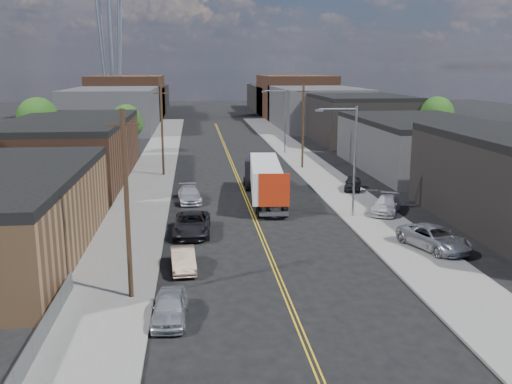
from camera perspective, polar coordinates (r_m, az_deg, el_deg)
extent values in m
plane|color=black|center=(79.81, -2.79, 3.74)|extent=(260.00, 260.00, 0.00)
cube|color=gold|center=(65.05, -1.98, 1.77)|extent=(0.32, 120.00, 0.01)
cube|color=slate|center=(65.04, -10.36, 1.63)|extent=(5.00, 140.00, 0.15)
cube|color=slate|center=(66.41, 6.23, 1.98)|extent=(5.00, 140.00, 0.15)
cube|color=#492A1D|center=(64.78, -18.05, 3.80)|extent=(12.00, 26.00, 6.00)
cube|color=black|center=(64.40, -18.25, 6.71)|extent=(12.00, 26.00, 0.60)
cube|color=navy|center=(44.38, 20.56, 0.70)|extent=(0.30, 20.00, 0.80)
cube|color=#333235|center=(70.66, 16.08, 4.39)|extent=(14.00, 24.00, 5.50)
cube|color=black|center=(70.33, 16.23, 6.85)|extent=(14.00, 24.00, 0.60)
cube|color=black|center=(94.99, 10.20, 7.07)|extent=(14.00, 22.00, 7.00)
cube|color=black|center=(94.73, 10.28, 9.36)|extent=(14.00, 22.00, 0.60)
cube|color=#333235|center=(115.06, -14.00, 8.05)|extent=(16.00, 30.00, 8.00)
cube|color=#333235|center=(116.69, 6.07, 8.40)|extent=(16.00, 30.00, 8.00)
cube|color=#492A1D|center=(139.78, -12.68, 9.23)|extent=(16.00, 26.00, 10.00)
cube|color=#492A1D|center=(141.12, 3.90, 9.52)|extent=(16.00, 26.00, 10.00)
cube|color=black|center=(159.72, -11.88, 9.08)|extent=(16.00, 40.00, 7.00)
cube|color=black|center=(160.90, 2.64, 9.35)|extent=(16.00, 40.00, 7.00)
cylinder|color=gray|center=(129.95, -14.28, 13.35)|extent=(0.80, 0.80, 30.00)
cylinder|color=gray|center=(128.46, -15.19, 13.32)|extent=(1.94, 1.94, 29.98)
cylinder|color=gray|center=(127.98, -13.59, 13.40)|extent=(1.94, 1.94, 29.98)
cylinder|color=gray|center=(131.94, -14.95, 13.29)|extent=(1.94, 1.94, 29.98)
cylinder|color=gray|center=(131.48, -13.39, 13.38)|extent=(1.94, 1.94, 29.98)
cylinder|color=gray|center=(46.18, 9.84, 2.88)|extent=(0.18, 0.18, 9.00)
cylinder|color=gray|center=(45.29, 8.20, 8.23)|extent=(3.00, 0.12, 0.12)
cube|color=gray|center=(44.95, 6.32, 8.12)|extent=(0.60, 0.25, 0.18)
cylinder|color=gray|center=(80.13, 2.94, 7.01)|extent=(0.18, 0.18, 9.00)
cylinder|color=gray|center=(79.62, 1.89, 10.09)|extent=(3.00, 0.12, 0.12)
cube|color=gray|center=(79.43, 0.80, 10.02)|extent=(0.60, 0.25, 0.18)
cylinder|color=black|center=(29.80, -12.78, -1.48)|extent=(0.26, 0.26, 10.00)
cube|color=black|center=(29.11, -13.17, 6.57)|extent=(1.60, 0.12, 0.12)
cylinder|color=black|center=(64.24, -9.37, 5.98)|extent=(0.26, 0.26, 10.00)
cube|color=black|center=(63.92, -9.50, 9.72)|extent=(1.60, 0.12, 0.12)
cylinder|color=black|center=(68.36, 4.71, 6.48)|extent=(0.26, 0.26, 10.00)
cube|color=black|center=(68.06, 4.78, 10.00)|extent=(1.60, 0.12, 0.12)
cube|color=slate|center=(25.91, -21.44, -14.60)|extent=(0.02, 16.00, 1.20)
cube|color=slate|center=(25.65, -21.54, -13.40)|extent=(0.05, 16.00, 0.05)
cylinder|color=black|center=(76.86, -20.78, 4.31)|extent=(0.36, 0.36, 4.50)
sphere|color=#1B3E11|center=(76.49, -20.99, 6.98)|extent=(5.04, 5.04, 5.04)
sphere|color=#1B3E11|center=(76.71, -20.44, 6.35)|extent=(3.96, 3.96, 3.96)
sphere|color=#1B3E11|center=(76.28, -21.39, 6.46)|extent=(3.60, 3.60, 3.60)
cylinder|color=black|center=(81.92, -12.75, 4.99)|extent=(0.36, 0.36, 3.75)
sphere|color=#1B3E11|center=(81.60, -12.85, 7.08)|extent=(4.20, 4.20, 4.20)
sphere|color=#1B3E11|center=(81.90, -12.38, 6.60)|extent=(3.30, 3.30, 3.30)
sphere|color=#1B3E11|center=(81.32, -13.22, 6.68)|extent=(3.00, 3.00, 3.00)
cylinder|color=black|center=(86.64, 17.50, 5.28)|extent=(0.36, 0.36, 4.25)
sphere|color=#1B3E11|center=(86.32, 17.65, 7.52)|extent=(4.76, 4.76, 4.76)
sphere|color=#1B3E11|center=(86.90, 17.90, 6.97)|extent=(3.74, 3.74, 3.74)
sphere|color=#1B3E11|center=(85.80, 17.42, 7.11)|extent=(3.40, 3.40, 3.40)
cube|color=silver|center=(50.59, 0.93, 1.53)|extent=(3.40, 11.52, 2.65)
cube|color=#A1230C|center=(45.08, 1.83, 0.18)|extent=(2.48, 0.33, 2.67)
cube|color=gray|center=(45.53, 1.81, -2.20)|extent=(2.38, 0.79, 0.25)
cube|color=black|center=(57.61, 0.06, 1.87)|extent=(2.61, 3.22, 2.93)
cylinder|color=black|center=(46.88, 1.57, -1.83)|extent=(2.53, 1.15, 0.95)
cylinder|color=black|center=(57.80, 0.06, 0.90)|extent=(2.44, 1.14, 0.95)
imported|color=#B4B8BA|center=(28.26, -8.61, -11.30)|extent=(1.83, 4.18, 1.40)
imported|color=#896F5A|center=(34.81, -7.29, -6.71)|extent=(1.67, 4.08, 1.32)
imported|color=black|center=(41.93, -6.41, -3.19)|extent=(2.81, 5.73, 1.57)
imported|color=#BBBDC1|center=(51.96, -6.67, -0.25)|extent=(2.29, 4.91, 1.39)
imported|color=#B2B4B8|center=(39.73, 17.40, -4.38)|extent=(4.17, 6.00, 1.52)
imported|color=silver|center=(48.38, 12.90, -1.25)|extent=(3.89, 5.12, 1.38)
imported|color=black|center=(56.83, 9.66, 0.87)|extent=(2.69, 4.17, 1.32)
imported|color=black|center=(70.48, 0.80, 3.17)|extent=(2.35, 5.05, 1.40)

